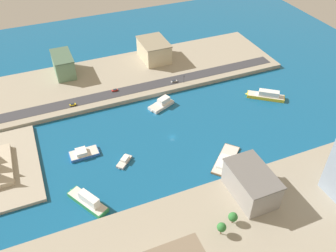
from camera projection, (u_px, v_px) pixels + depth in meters
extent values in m
plane|color=#145684|center=(172.00, 137.00, 235.73)|extent=(440.00, 440.00, 0.00)
cube|color=#9E937F|center=(238.00, 236.00, 175.90)|extent=(70.00, 240.00, 3.16)
cube|color=#9E937F|center=(133.00, 75.00, 293.56)|extent=(70.00, 240.00, 3.16)
cube|color=#38383D|center=(142.00, 87.00, 276.00)|extent=(11.12, 228.00, 0.15)
cube|color=silver|center=(161.00, 105.00, 261.37)|extent=(15.40, 20.69, 2.21)
cone|color=silver|center=(151.00, 111.00, 255.77)|extent=(2.62, 2.62, 1.99)
cube|color=white|center=(164.00, 100.00, 260.95)|extent=(8.23, 10.00, 3.86)
cube|color=beige|center=(161.00, 104.00, 260.64)|extent=(14.78, 19.86, 0.10)
cube|color=blue|center=(84.00, 154.00, 221.98)|extent=(9.10, 17.75, 1.86)
cone|color=blue|center=(99.00, 150.00, 224.84)|extent=(1.70, 1.70, 1.68)
cube|color=white|center=(81.00, 152.00, 220.17)|extent=(6.82, 6.52, 2.38)
cube|color=beige|center=(84.00, 153.00, 221.36)|extent=(8.74, 17.04, 0.10)
cube|color=brown|center=(226.00, 160.00, 218.29)|extent=(26.38, 27.31, 1.05)
cone|color=brown|center=(233.00, 145.00, 228.44)|extent=(1.33, 1.33, 0.94)
cube|color=white|center=(224.00, 162.00, 215.09)|extent=(13.40, 13.68, 1.59)
cube|color=beige|center=(226.00, 159.00, 217.93)|extent=(25.32, 26.22, 0.10)
cube|color=yellow|center=(266.00, 97.00, 269.67)|extent=(22.39, 26.25, 2.50)
cone|color=yellow|center=(246.00, 94.00, 272.47)|extent=(3.15, 3.15, 2.25)
cube|color=white|center=(269.00, 93.00, 267.23)|extent=(12.91, 14.79, 4.02)
cube|color=beige|center=(266.00, 95.00, 268.84)|extent=(21.50, 25.20, 0.10)
cube|color=#2D8C4C|center=(88.00, 202.00, 192.18)|extent=(25.55, 18.52, 2.76)
cone|color=#2D8C4C|center=(71.00, 190.00, 198.61)|extent=(3.38, 3.38, 2.48)
cube|color=white|center=(89.00, 199.00, 188.77)|extent=(12.92, 9.76, 5.23)
cube|color=beige|center=(87.00, 200.00, 191.28)|extent=(24.53, 17.78, 0.10)
cube|color=#999EA3|center=(124.00, 162.00, 216.86)|extent=(11.92, 12.06, 1.40)
cone|color=#999EA3|center=(119.00, 169.00, 212.32)|extent=(1.78, 1.78, 1.26)
cube|color=white|center=(125.00, 159.00, 216.65)|extent=(6.27, 6.31, 1.71)
cube|color=beige|center=(124.00, 161.00, 216.39)|extent=(11.44, 11.57, 0.10)
cube|color=gray|center=(251.00, 184.00, 189.45)|extent=(29.30, 18.33, 15.74)
cube|color=slate|center=(253.00, 173.00, 184.22)|extent=(30.48, 19.06, 0.80)
cube|color=#C6B793|center=(154.00, 50.00, 306.22)|extent=(29.89, 21.11, 15.63)
cube|color=gray|center=(154.00, 42.00, 301.03)|extent=(31.08, 21.95, 0.80)
cube|color=slate|center=(63.00, 65.00, 287.36)|extent=(27.82, 14.47, 15.44)
cube|color=#47624A|center=(61.00, 56.00, 282.23)|extent=(28.93, 15.05, 0.80)
cylinder|color=black|center=(113.00, 92.00, 270.50)|extent=(0.25, 0.64, 0.64)
cylinder|color=black|center=(112.00, 91.00, 271.57)|extent=(0.25, 0.64, 0.64)
cylinder|color=black|center=(117.00, 91.00, 271.46)|extent=(0.25, 0.64, 0.64)
cylinder|color=black|center=(117.00, 90.00, 272.54)|extent=(0.25, 0.64, 0.64)
cube|color=red|center=(115.00, 90.00, 271.31)|extent=(1.73, 4.58, 0.84)
cube|color=#262D38|center=(115.00, 90.00, 270.94)|extent=(1.51, 2.57, 0.56)
cylinder|color=black|center=(75.00, 104.00, 258.15)|extent=(0.26, 0.64, 0.64)
cylinder|color=black|center=(75.00, 105.00, 257.03)|extent=(0.26, 0.64, 0.64)
cylinder|color=black|center=(71.00, 105.00, 257.25)|extent=(0.26, 0.64, 0.64)
cylinder|color=black|center=(71.00, 106.00, 256.14)|extent=(0.26, 0.64, 0.64)
cube|color=yellow|center=(73.00, 105.00, 256.93)|extent=(1.80, 4.43, 0.86)
cube|color=#262D38|center=(72.00, 104.00, 256.43)|extent=(1.57, 2.49, 0.52)
cylinder|color=black|center=(176.00, 81.00, 282.47)|extent=(0.27, 0.65, 0.64)
cylinder|color=black|center=(177.00, 82.00, 281.38)|extent=(0.27, 0.65, 0.64)
cylinder|color=black|center=(172.00, 82.00, 281.34)|extent=(0.27, 0.65, 0.64)
cylinder|color=black|center=(173.00, 83.00, 280.25)|extent=(0.27, 0.65, 0.64)
cube|color=#B7B7BC|center=(174.00, 81.00, 281.17)|extent=(1.92, 5.09, 0.80)
cube|color=#262D38|center=(174.00, 81.00, 280.66)|extent=(1.63, 2.87, 0.55)
cylinder|color=black|center=(184.00, 80.00, 279.31)|extent=(0.18, 0.18, 5.50)
cube|color=black|center=(184.00, 76.00, 277.26)|extent=(0.36, 0.36, 1.00)
sphere|color=red|center=(184.00, 76.00, 277.04)|extent=(0.24, 0.24, 0.24)
sphere|color=yellow|center=(184.00, 76.00, 277.26)|extent=(0.24, 0.24, 0.24)
sphere|color=green|center=(184.00, 77.00, 277.48)|extent=(0.24, 0.24, 0.24)
cylinder|color=brown|center=(232.00, 221.00, 179.25)|extent=(0.50, 0.50, 2.56)
sphere|color=#2D7233|center=(233.00, 217.00, 177.23)|extent=(4.80, 4.80, 4.80)
cylinder|color=brown|center=(221.00, 232.00, 173.90)|extent=(0.50, 0.50, 3.45)
sphere|color=#2D7233|center=(222.00, 227.00, 171.64)|extent=(4.62, 4.62, 4.62)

